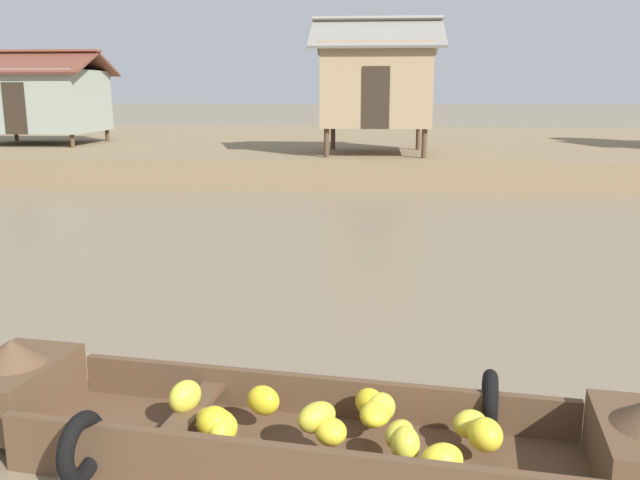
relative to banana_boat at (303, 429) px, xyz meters
name	(u,v)px	position (x,y,z in m)	size (l,w,h in m)	color
ground_plane	(281,275)	(-0.92, 5.26, -0.27)	(300.00, 300.00, 0.00)	#7A6B51
riverbank_strip	(343,148)	(-0.92, 24.35, 0.14)	(160.00, 20.00, 0.83)	#7F6B4C
banana_boat	(303,429)	(0.00, 0.00, 0.00)	(5.67, 1.77, 0.78)	brown
stilt_house_left	(39,99)	(-12.18, 20.08, 2.23)	(4.92, 4.04, 3.46)	#4C3826
stilt_house_mid_left	(376,83)	(0.47, 17.10, 2.76)	(4.02, 3.86, 4.21)	#4C3826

